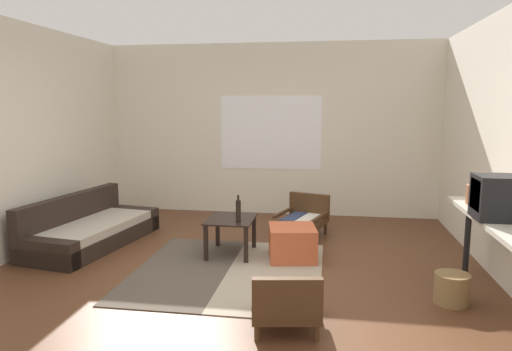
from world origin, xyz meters
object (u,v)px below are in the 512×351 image
object	(u,v)px
console_shelf	(498,227)
glass_bottle	(238,211)
coffee_table	(231,225)
wicker_basket	(452,288)
clay_vase	(480,193)
armchair_striped_foreground	(285,302)
crt_television	(504,198)
armchair_by_window	(304,217)
couch	(90,230)
ottoman_orange	(292,243)

from	to	relation	value
console_shelf	glass_bottle	distance (m)	2.59
coffee_table	wicker_basket	bearing A→B (deg)	-24.66
clay_vase	wicker_basket	bearing A→B (deg)	-125.24
clay_vase	wicker_basket	distance (m)	0.96
armchair_striped_foreground	crt_television	distance (m)	1.98
armchair_by_window	armchair_striped_foreground	world-z (taller)	armchair_by_window
coffee_table	crt_television	distance (m)	2.86
armchair_striped_foreground	wicker_basket	bearing A→B (deg)	26.91
armchair_by_window	wicker_basket	bearing A→B (deg)	-54.46
coffee_table	couch	bearing A→B (deg)	176.67
glass_bottle	ottoman_orange	bearing A→B (deg)	9.67
couch	console_shelf	size ratio (longest dim) A/B	1.12
console_shelf	armchair_striped_foreground	bearing A→B (deg)	-159.35
coffee_table	armchair_striped_foreground	distance (m)	1.92
coffee_table	armchair_by_window	distance (m)	1.26
couch	ottoman_orange	world-z (taller)	couch
coffee_table	ottoman_orange	xyz separation A→B (m)	(0.72, -0.06, -0.16)
console_shelf	wicker_basket	bearing A→B (deg)	168.81
glass_bottle	armchair_by_window	bearing A→B (deg)	59.44
armchair_by_window	ottoman_orange	bearing A→B (deg)	-93.89
wicker_basket	armchair_striped_foreground	bearing A→B (deg)	-153.09
armchair_striped_foreground	wicker_basket	distance (m)	1.59
glass_bottle	couch	bearing A→B (deg)	172.06
crt_television	coffee_table	bearing A→B (deg)	155.49
coffee_table	clay_vase	size ratio (longest dim) A/B	2.10
crt_television	wicker_basket	bearing A→B (deg)	156.52
armchair_by_window	clay_vase	xyz separation A→B (m)	(1.74, -1.53, 0.66)
coffee_table	clay_vase	xyz separation A→B (m)	(2.54, -0.56, 0.56)
couch	armchair_by_window	world-z (taller)	couch
couch	console_shelf	xyz separation A→B (m)	(4.38, -1.19, 0.54)
clay_vase	glass_bottle	distance (m)	2.47
couch	clay_vase	distance (m)	4.49
clay_vase	wicker_basket	xyz separation A→B (m)	(-0.32, -0.46, -0.78)
couch	console_shelf	world-z (taller)	console_shelf
couch	glass_bottle	size ratio (longest dim) A/B	6.29
armchair_by_window	clay_vase	bearing A→B (deg)	-41.36
coffee_table	ottoman_orange	distance (m)	0.74
ottoman_orange	armchair_by_window	bearing A→B (deg)	86.11
armchair_striped_foreground	clay_vase	bearing A→B (deg)	34.06
coffee_table	ottoman_orange	world-z (taller)	coffee_table
clay_vase	glass_bottle	size ratio (longest dim) A/B	0.98
armchair_by_window	crt_television	world-z (taller)	crt_television
console_shelf	crt_television	bearing A→B (deg)	-92.41
coffee_table	clay_vase	world-z (taller)	clay_vase
armchair_by_window	console_shelf	bearing A→B (deg)	-49.67
console_shelf	glass_bottle	xyz separation A→B (m)	(-2.41, 0.91, -0.16)
clay_vase	couch	bearing A→B (deg)	171.31
wicker_basket	glass_bottle	bearing A→B (deg)	157.89
crt_television	clay_vase	distance (m)	0.60
armchair_striped_foreground	ottoman_orange	world-z (taller)	armchair_striped_foreground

